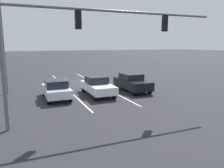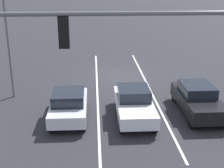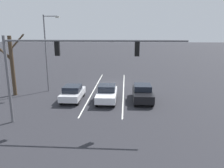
{
  "view_description": "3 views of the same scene",
  "coord_description": "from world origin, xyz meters",
  "px_view_note": "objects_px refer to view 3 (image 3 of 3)",
  "views": [
    {
      "loc": [
        5.72,
        24.46,
        4.24
      ],
      "look_at": [
        -0.77,
        9.1,
        1.17
      ],
      "focal_mm": 35.0,
      "sensor_mm": 36.0,
      "label": 1
    },
    {
      "loc": [
        1.88,
        22.31,
        7.09
      ],
      "look_at": [
        1.04,
        8.03,
        2.09
      ],
      "focal_mm": 50.0,
      "sensor_mm": 36.0,
      "label": 2
    },
    {
      "loc": [
        -1.91,
        27.76,
        6.59
      ],
      "look_at": [
        -0.63,
        7.17,
        1.67
      ],
      "focal_mm": 35.0,
      "sensor_mm": 36.0,
      "label": 3
    }
  ],
  "objects_px": {
    "car_white_midlane_front": "(107,93)",
    "street_lamp_right_shoulder": "(47,49)",
    "car_silver_rightlane_front": "(73,93)",
    "traffic_signal_gantry": "(61,58)",
    "car_black_leftlane_front": "(142,93)",
    "bare_tree_near": "(12,64)"
  },
  "relations": [
    {
      "from": "car_white_midlane_front",
      "to": "street_lamp_right_shoulder",
      "type": "height_order",
      "value": "street_lamp_right_shoulder"
    },
    {
      "from": "car_silver_rightlane_front",
      "to": "car_white_midlane_front",
      "type": "relative_size",
      "value": 0.91
    },
    {
      "from": "car_silver_rightlane_front",
      "to": "traffic_signal_gantry",
      "type": "distance_m",
      "value": 6.93
    },
    {
      "from": "car_black_leftlane_front",
      "to": "bare_tree_near",
      "type": "bearing_deg",
      "value": -4.83
    },
    {
      "from": "car_white_midlane_front",
      "to": "traffic_signal_gantry",
      "type": "relative_size",
      "value": 0.35
    },
    {
      "from": "car_silver_rightlane_front",
      "to": "street_lamp_right_shoulder",
      "type": "bearing_deg",
      "value": -43.7
    },
    {
      "from": "car_black_leftlane_front",
      "to": "car_silver_rightlane_front",
      "type": "bearing_deg",
      "value": 2.51
    },
    {
      "from": "car_black_leftlane_front",
      "to": "car_white_midlane_front",
      "type": "xyz_separation_m",
      "value": [
        3.47,
        0.36,
        -0.01
      ]
    },
    {
      "from": "car_black_leftlane_front",
      "to": "car_white_midlane_front",
      "type": "bearing_deg",
      "value": 5.99
    },
    {
      "from": "car_black_leftlane_front",
      "to": "street_lamp_right_shoulder",
      "type": "relative_size",
      "value": 0.54
    },
    {
      "from": "car_silver_rightlane_front",
      "to": "car_white_midlane_front",
      "type": "xyz_separation_m",
      "value": [
        -3.39,
        0.06,
        0.02
      ]
    },
    {
      "from": "car_silver_rightlane_front",
      "to": "traffic_signal_gantry",
      "type": "xyz_separation_m",
      "value": [
        -0.71,
        5.59,
        4.04
      ]
    },
    {
      "from": "car_black_leftlane_front",
      "to": "car_white_midlane_front",
      "type": "relative_size",
      "value": 1.01
    },
    {
      "from": "car_white_midlane_front",
      "to": "car_black_leftlane_front",
      "type": "bearing_deg",
      "value": -174.01
    },
    {
      "from": "car_silver_rightlane_front",
      "to": "bare_tree_near",
      "type": "xyz_separation_m",
      "value": [
        6.65,
        -1.44,
        2.62
      ]
    },
    {
      "from": "car_black_leftlane_front",
      "to": "bare_tree_near",
      "type": "relative_size",
      "value": 0.7
    },
    {
      "from": "car_silver_rightlane_front",
      "to": "street_lamp_right_shoulder",
      "type": "height_order",
      "value": "street_lamp_right_shoulder"
    },
    {
      "from": "car_black_leftlane_front",
      "to": "traffic_signal_gantry",
      "type": "relative_size",
      "value": 0.36
    },
    {
      "from": "street_lamp_right_shoulder",
      "to": "bare_tree_near",
      "type": "distance_m",
      "value": 3.96
    },
    {
      "from": "car_silver_rightlane_front",
      "to": "car_black_leftlane_front",
      "type": "bearing_deg",
      "value": -177.49
    },
    {
      "from": "car_white_midlane_front",
      "to": "street_lamp_right_shoulder",
      "type": "xyz_separation_m",
      "value": [
        6.84,
        -3.37,
        4.0
      ]
    },
    {
      "from": "car_silver_rightlane_front",
      "to": "car_black_leftlane_front",
      "type": "relative_size",
      "value": 0.9
    }
  ]
}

